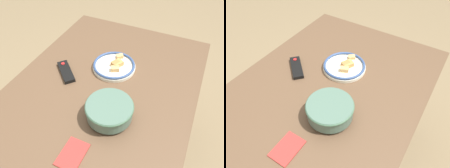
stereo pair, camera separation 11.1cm
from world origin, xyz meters
The scene contains 6 objects.
ground_plane centered at (0.00, 0.00, 0.00)m, with size 8.00×8.00×0.00m, color #7F6B4C.
dining_table centered at (0.00, 0.00, 0.67)m, with size 1.25×0.96×0.76m.
noodle_bowl centered at (-0.19, -0.11, 0.81)m, with size 0.22×0.22×0.09m.
food_plate centered at (0.14, 0.01, 0.77)m, with size 0.25×0.25×0.04m.
tv_remote centered at (-0.01, 0.24, 0.77)m, with size 0.16×0.17×0.02m.
folded_napkin centered at (-0.42, -0.06, 0.76)m, with size 0.14×0.10×0.01m.
Camera 2 is at (-0.69, -0.47, 1.59)m, focal length 35.00 mm.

